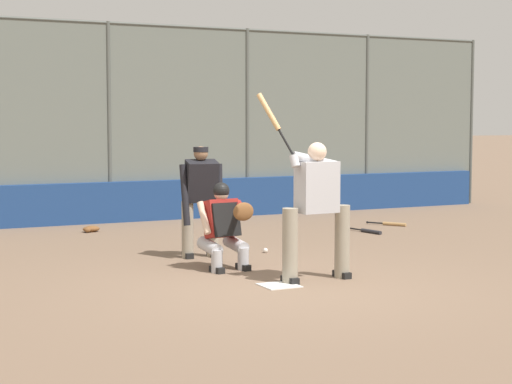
# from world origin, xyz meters

# --- Properties ---
(ground_plane) EXTENTS (160.00, 160.00, 0.00)m
(ground_plane) POSITION_xyz_m (0.00, 0.00, 0.00)
(ground_plane) COLOR #7A604C
(home_plate_marker) EXTENTS (0.43, 0.43, 0.01)m
(home_plate_marker) POSITION_xyz_m (0.00, 0.00, 0.01)
(home_plate_marker) COLOR white
(home_plate_marker) RESTS_ON ground_plane
(backstop_fence) EXTENTS (17.82, 0.08, 3.88)m
(backstop_fence) POSITION_xyz_m (0.00, -7.19, 2.03)
(backstop_fence) COLOR #515651
(backstop_fence) RESTS_ON ground_plane
(padding_wall) EXTENTS (17.38, 0.18, 0.79)m
(padding_wall) POSITION_xyz_m (0.00, -7.09, 0.40)
(padding_wall) COLOR navy
(padding_wall) RESTS_ON ground_plane
(bleachers_beyond) EXTENTS (12.42, 1.95, 1.16)m
(bleachers_beyond) POSITION_xyz_m (-1.79, -9.34, 0.38)
(bleachers_beyond) COLOR slate
(bleachers_beyond) RESTS_ON ground_plane
(batter_at_plate) EXTENTS (1.12, 0.62, 2.32)m
(batter_at_plate) POSITION_xyz_m (-0.57, -0.12, 0.94)
(batter_at_plate) COLOR gray
(batter_at_plate) RESTS_ON ground_plane
(catcher_behind_plate) EXTENTS (0.63, 0.74, 1.16)m
(catcher_behind_plate) POSITION_xyz_m (0.14, -1.32, 0.60)
(catcher_behind_plate) COLOR #B7B7BC
(catcher_behind_plate) RESTS_ON ground_plane
(umpire_home) EXTENTS (0.65, 0.44, 1.61)m
(umpire_home) POSITION_xyz_m (0.04, -2.38, 0.86)
(umpire_home) COLOR gray
(umpire_home) RESTS_ON ground_plane
(spare_bat_near_backstop) EXTENTS (0.19, 0.84, 0.07)m
(spare_bat_near_backstop) POSITION_xyz_m (-3.65, -3.62, 0.03)
(spare_bat_near_backstop) COLOR black
(spare_bat_near_backstop) RESTS_ON ground_plane
(spare_bat_by_padding) EXTENTS (0.47, 0.70, 0.07)m
(spare_bat_by_padding) POSITION_xyz_m (-4.61, -4.32, 0.03)
(spare_bat_by_padding) COLOR black
(spare_bat_by_padding) RESTS_ON ground_plane
(fielding_glove_on_dirt) EXTENTS (0.31, 0.23, 0.11)m
(fielding_glove_on_dirt) POSITION_xyz_m (0.74, -5.87, 0.05)
(fielding_glove_on_dirt) COLOR brown
(fielding_glove_on_dirt) RESTS_ON ground_plane
(baseball_loose) EXTENTS (0.07, 0.07, 0.07)m
(baseball_loose) POSITION_xyz_m (-0.99, -2.37, 0.04)
(baseball_loose) COLOR white
(baseball_loose) RESTS_ON ground_plane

